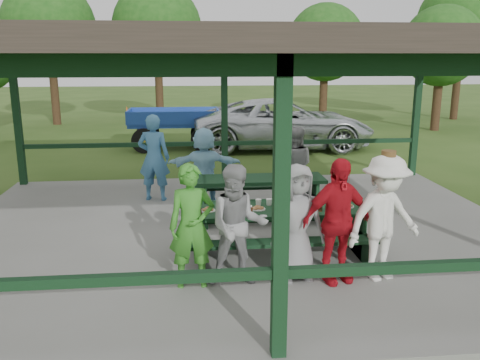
{
  "coord_description": "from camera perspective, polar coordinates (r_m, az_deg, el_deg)",
  "views": [
    {
      "loc": [
        -0.85,
        -8.37,
        3.09
      ],
      "look_at": [
        -0.04,
        -0.3,
        1.09
      ],
      "focal_mm": 38.0,
      "sensor_mm": 36.0,
      "label": 1
    }
  ],
  "objects": [
    {
      "name": "picnic_table_far",
      "position": [
        9.6,
        2.21,
        -1.35
      ],
      "size": [
        2.43,
        1.39,
        0.75
      ],
      "color": "black",
      "rests_on": "concrete_slab"
    },
    {
      "name": "contestant_grey_left",
      "position": [
        6.65,
        -0.23,
        -5.17
      ],
      "size": [
        0.81,
        0.64,
        1.63
      ],
      "primitive_type": "imported",
      "rotation": [
        0.0,
        0.0,
        -0.03
      ],
      "color": "gray",
      "rests_on": "concrete_slab"
    },
    {
      "name": "tree_left",
      "position": [
        24.12,
        -9.31,
        16.43
      ],
      "size": [
        4.01,
        4.01,
        6.26
      ],
      "color": "black",
      "rests_on": "ground"
    },
    {
      "name": "farm_trailer",
      "position": [
        17.36,
        -7.38,
        5.86
      ],
      "size": [
        4.08,
        1.83,
        1.43
      ],
      "rotation": [
        0.0,
        0.0,
        -0.01
      ],
      "color": "#1B3F99",
      "rests_on": "ground"
    },
    {
      "name": "pavilion_structure",
      "position": [
        8.41,
        0.05,
        14.42
      ],
      "size": [
        10.6,
        8.6,
        3.24
      ],
      "color": "black",
      "rests_on": "concrete_slab"
    },
    {
      "name": "contestant_red",
      "position": [
        6.86,
        10.81,
        -4.54
      ],
      "size": [
        1.07,
        0.65,
        1.7
      ],
      "primitive_type": "imported",
      "rotation": [
        0.0,
        0.0,
        0.26
      ],
      "color": "red",
      "rests_on": "concrete_slab"
    },
    {
      "name": "table_setting",
      "position": [
        7.66,
        4.59,
        -2.89
      ],
      "size": [
        2.39,
        0.45,
        0.1
      ],
      "color": "white",
      "rests_on": "picnic_table_near"
    },
    {
      "name": "spectator_lblue",
      "position": [
        10.25,
        -4.03,
        1.51
      ],
      "size": [
        1.51,
        0.55,
        1.6
      ],
      "primitive_type": "imported",
      "rotation": [
        0.0,
        0.0,
        3.09
      ],
      "color": "#99D0EC",
      "rests_on": "concrete_slab"
    },
    {
      "name": "tree_mid",
      "position": [
        23.69,
        9.56,
        14.94
      ],
      "size": [
        3.42,
        3.42,
        5.34
      ],
      "color": "black",
      "rests_on": "ground"
    },
    {
      "name": "picnic_table_near",
      "position": [
        7.71,
        4.44,
        -5.16
      ],
      "size": [
        2.78,
        1.39,
        0.75
      ],
      "color": "black",
      "rests_on": "concrete_slab"
    },
    {
      "name": "contestant_white_fedora",
      "position": [
        7.07,
        15.88,
        -4.11
      ],
      "size": [
        1.26,
        0.94,
        1.78
      ],
      "rotation": [
        0.0,
        0.0,
        0.3
      ],
      "color": "white",
      "rests_on": "concrete_slab"
    },
    {
      "name": "contestant_green",
      "position": [
        6.65,
        -5.44,
        -5.19
      ],
      "size": [
        0.62,
        0.42,
        1.65
      ],
      "primitive_type": "imported",
      "rotation": [
        0.0,
        0.0,
        0.04
      ],
      "color": "#398E28",
      "rests_on": "concrete_slab"
    },
    {
      "name": "ground",
      "position": [
        8.96,
        0.05,
        -6.29
      ],
      "size": [
        90.0,
        90.0,
        0.0
      ],
      "primitive_type": "plane",
      "color": "#2D4C17",
      "rests_on": "ground"
    },
    {
      "name": "spectator_blue",
      "position": [
        10.73,
        -9.64,
        2.5
      ],
      "size": [
        0.73,
        0.54,
        1.82
      ],
      "primitive_type": "imported",
      "rotation": [
        0.0,
        0.0,
        2.97
      ],
      "color": "teal",
      "rests_on": "concrete_slab"
    },
    {
      "name": "pickup_truck",
      "position": [
        17.27,
        4.9,
        6.31
      ],
      "size": [
        6.12,
        3.06,
        1.67
      ],
      "primitive_type": "imported",
      "rotation": [
        0.0,
        0.0,
        1.52
      ],
      "color": "silver",
      "rests_on": "ground"
    },
    {
      "name": "tree_right",
      "position": [
        22.8,
        21.73,
        13.77
      ],
      "size": [
        3.25,
        3.25,
        5.07
      ],
      "color": "black",
      "rests_on": "ground"
    },
    {
      "name": "spectator_grey",
      "position": [
        10.33,
        6.12,
        1.58
      ],
      "size": [
        0.9,
        0.77,
        1.61
      ],
      "primitive_type": "imported",
      "rotation": [
        0.0,
        0.0,
        2.92
      ],
      "color": "gray",
      "rests_on": "concrete_slab"
    },
    {
      "name": "tree_far_left",
      "position": [
        24.65,
        -20.66,
        15.77
      ],
      "size": [
        4.04,
        4.04,
        6.31
      ],
      "color": "black",
      "rests_on": "ground"
    },
    {
      "name": "tree_far_right",
      "position": [
        27.26,
        23.73,
        15.8
      ],
      "size": [
        4.29,
        4.29,
        6.7
      ],
      "color": "black",
      "rests_on": "ground"
    },
    {
      "name": "concrete_slab",
      "position": [
        8.94,
        0.05,
        -5.98
      ],
      "size": [
        10.0,
        8.0,
        0.1
      ],
      "primitive_type": "cube",
      "color": "slate",
      "rests_on": "ground"
    },
    {
      "name": "contestant_grey_mid",
      "position": [
        6.89,
        6.3,
        -4.72
      ],
      "size": [
        0.86,
        0.64,
        1.6
      ],
      "primitive_type": "imported",
      "rotation": [
        0.0,
        0.0,
        0.18
      ],
      "color": "gray",
      "rests_on": "concrete_slab"
    }
  ]
}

